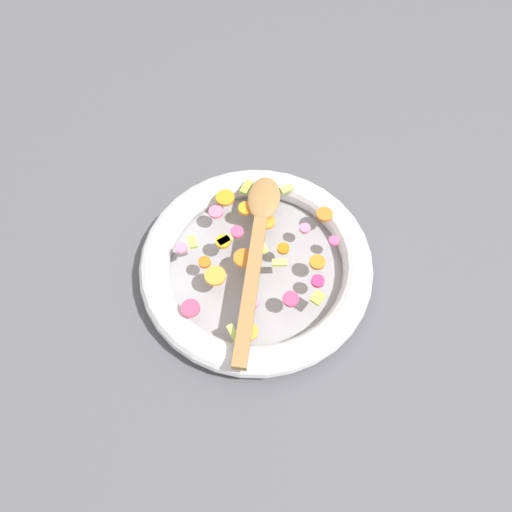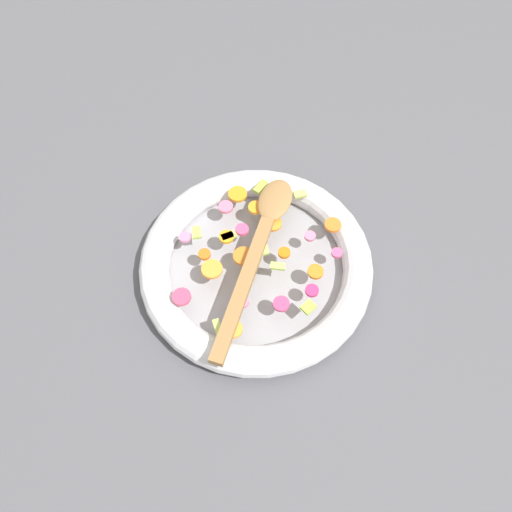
{
  "view_description": "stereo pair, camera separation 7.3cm",
  "coord_description": "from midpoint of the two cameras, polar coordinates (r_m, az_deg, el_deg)",
  "views": [
    {
      "loc": [
        -0.11,
        -0.4,
        0.75
      ],
      "look_at": [
        0.0,
        0.0,
        0.05
      ],
      "focal_mm": 35.0,
      "sensor_mm": 36.0,
      "label": 1
    },
    {
      "loc": [
        -0.04,
        -0.41,
        0.75
      ],
      "look_at": [
        0.0,
        0.0,
        0.05
      ],
      "focal_mm": 35.0,
      "sensor_mm": 36.0,
      "label": 2
    }
  ],
  "objects": [
    {
      "name": "skillet",
      "position": [
        0.84,
        2.5,
        -1.16
      ],
      "size": [
        0.39,
        0.39,
        0.05
      ],
      "color": "gray",
      "rests_on": "ground_plane"
    },
    {
      "name": "wooden_spoon",
      "position": [
        0.81,
        2.95,
        1.26
      ],
      "size": [
        0.17,
        0.34,
        0.01
      ],
      "color": "olive",
      "rests_on": "chopped_vegetables"
    },
    {
      "name": "chopped_vegetables",
      "position": [
        0.82,
        2.23,
        0.44
      ],
      "size": [
        0.3,
        0.3,
        0.01
      ],
      "color": "orange",
      "rests_on": "skillet"
    },
    {
      "name": "ground_plane",
      "position": [
        0.86,
        2.44,
        -1.88
      ],
      "size": [
        4.0,
        4.0,
        0.0
      ],
      "primitive_type": "plane",
      "color": "#4C4C51"
    }
  ]
}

